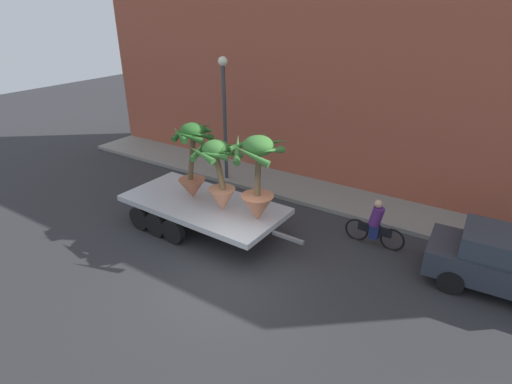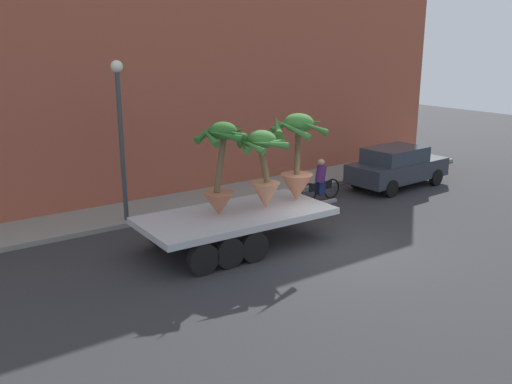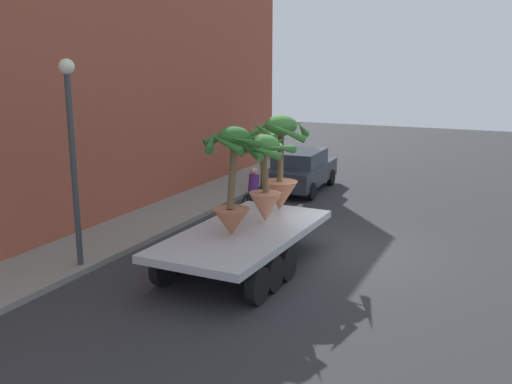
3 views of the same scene
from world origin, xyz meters
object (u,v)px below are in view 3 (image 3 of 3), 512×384
at_px(flatbed_trailer, 240,242).
at_px(parked_car, 301,170).
at_px(potted_palm_front, 232,180).
at_px(potted_palm_middle, 280,164).
at_px(cyclist, 254,192).
at_px(street_lamp, 71,137).
at_px(potted_palm_rear, 264,174).

xyz_separation_m(flatbed_trailer, parked_car, (8.85, 1.77, 0.06)).
xyz_separation_m(flatbed_trailer, potted_palm_front, (-0.17, 0.09, 1.51)).
xyz_separation_m(potted_palm_middle, cyclist, (2.87, 2.12, -1.59)).
xyz_separation_m(potted_palm_front, street_lamp, (-1.32, 3.45, 0.96)).
relative_size(potted_palm_rear, potted_palm_middle, 0.87).
bearing_deg(flatbed_trailer, street_lamp, 112.89).
distance_m(potted_palm_rear, street_lamp, 4.60).
bearing_deg(potted_palm_rear, potted_palm_front, 168.42).
bearing_deg(parked_car, potted_palm_middle, -164.47).
relative_size(potted_palm_rear, potted_palm_front, 0.88).
bearing_deg(potted_palm_rear, cyclist, 28.20).
height_order(flatbed_trailer, potted_palm_middle, potted_palm_middle).
distance_m(potted_palm_front, parked_car, 9.29).
bearing_deg(potted_palm_rear, street_lamp, 124.52).
bearing_deg(flatbed_trailer, potted_palm_rear, -8.41).
height_order(flatbed_trailer, parked_car, parked_car).
height_order(cyclist, street_lamp, street_lamp).
height_order(flatbed_trailer, street_lamp, street_lamp).
bearing_deg(potted_palm_middle, potted_palm_front, 176.79).
bearing_deg(potted_palm_front, flatbed_trailer, -28.96).
height_order(potted_palm_middle, cyclist, potted_palm_middle).
xyz_separation_m(flatbed_trailer, cyclist, (5.20, 2.07, -0.09)).
xyz_separation_m(potted_palm_front, cyclist, (5.37, 1.98, -1.61)).
bearing_deg(street_lamp, potted_palm_middle, -43.12).
xyz_separation_m(potted_palm_front, parked_car, (9.02, 1.67, -1.45)).
xyz_separation_m(cyclist, parked_car, (3.65, -0.31, 0.16)).
relative_size(flatbed_trailer, street_lamp, 1.31).
bearing_deg(parked_car, flatbed_trailer, -168.72).
relative_size(potted_palm_rear, cyclist, 1.20).
xyz_separation_m(potted_palm_middle, potted_palm_front, (-2.51, 0.14, 0.02)).
distance_m(parked_car, street_lamp, 10.77).
bearing_deg(potted_palm_rear, flatbed_trailer, 171.59).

